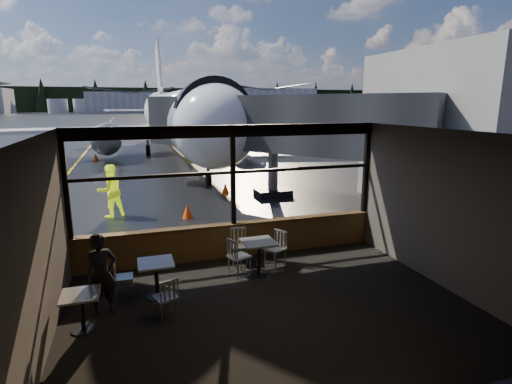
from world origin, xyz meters
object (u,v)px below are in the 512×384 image
cafe_table_near (259,258)px  chair_near_e (275,249)px  cone_wing (96,157)px  passenger (102,275)px  cone_extra (187,211)px  cone_nose (225,188)px  cafe_table_left (82,312)px  chair_near_n (239,246)px  airliner (176,83)px  chair_mid_s (166,297)px  chair_near_w (240,257)px  chair_mid_w (124,278)px  jet_bridge (284,144)px  ground_crew (110,191)px  cafe_table_mid (157,280)px

cafe_table_near → chair_near_e: bearing=29.7°
cone_wing → passenger: bearing=-86.0°
cafe_table_near → cone_extra: 5.44m
cone_nose → cone_wing: bearing=115.8°
cafe_table_left → chair_near_n: (3.52, 2.13, 0.10)m
airliner → chair_mid_s: size_ratio=42.18×
chair_near_w → cone_nose: chair_near_w is taller
cafe_table_near → chair_near_n: (-0.27, 0.78, 0.04)m
chair_mid_s → cone_extra: size_ratio=1.65×
chair_mid_w → chair_near_e: bearing=98.5°
chair_mid_w → cone_wing: (-1.98, 22.07, -0.12)m
airliner → cafe_table_near: (-0.99, -23.17, -5.10)m
chair_mid_s → chair_near_w: bearing=17.0°
jet_bridge → chair_mid_w: size_ratio=13.90×
chair_mid_s → cone_wing: (-2.74, 23.31, -0.15)m
ground_crew → airliner: bearing=-131.4°
jet_bridge → chair_mid_s: jet_bridge is taller
cafe_table_mid → chair_mid_w: size_ratio=1.00×
chair_mid_w → cone_wing: chair_mid_w is taller
passenger → cone_nose: 10.75m
ground_crew → cone_nose: bearing=179.8°
jet_bridge → cafe_table_near: size_ratio=13.24×
chair_mid_w → cone_wing: bearing=-173.4°
airliner → cafe_table_mid: size_ratio=45.19×
airliner → chair_mid_w: size_ratio=45.40×
airliner → cafe_table_left: bearing=-100.9°
chair_near_w → chair_mid_w: chair_near_w is taller
cafe_table_near → chair_near_w: chair_near_w is taller
cafe_table_left → ground_crew: 7.82m
chair_near_e → cone_wing: chair_near_e is taller
chair_near_w → airliner: bearing=155.6°
cafe_table_near → cone_extra: (-0.93, 5.36, -0.16)m
airliner → chair_near_e: airliner is taller
ground_crew → cone_wing: (-1.53, 15.50, -0.68)m
chair_near_n → cafe_table_left: bearing=38.9°
cafe_table_near → ground_crew: (-3.52, 6.43, 0.54)m
chair_near_n → ground_crew: (-3.25, 5.66, 0.49)m
chair_near_w → cone_nose: size_ratio=1.89×
chair_near_w → ground_crew: (-3.06, 6.38, 0.48)m
jet_bridge → ground_crew: jet_bridge is taller
jet_bridge → passenger: bearing=-131.6°
jet_bridge → chair_mid_s: size_ratio=12.91×
cone_wing → cafe_table_mid: bearing=-83.3°
chair_near_w → cone_wing: 22.36m
cafe_table_mid → chair_near_n: size_ratio=0.87×
cafe_table_mid → airliner: bearing=81.8°
chair_near_e → chair_mid_w: (-3.61, -0.44, -0.07)m
chair_near_e → passenger: bearing=77.0°
jet_bridge → chair_near_w: size_ratio=11.63×
chair_mid_s → passenger: (-1.13, 0.54, 0.38)m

